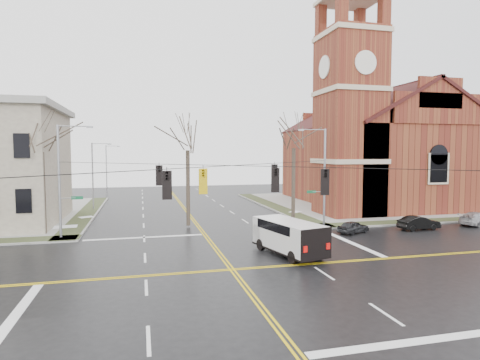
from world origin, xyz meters
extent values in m
plane|color=black|center=(0.00, 0.00, 0.00)|extent=(120.00, 120.00, 0.00)
cube|color=gray|center=(25.00, 25.00, 0.07)|extent=(30.00, 30.00, 0.15)
cube|color=#313C20|center=(11.20, 25.00, 0.15)|extent=(2.00, 30.00, 0.02)
cube|color=#313C20|center=(25.00, 11.20, 0.15)|extent=(30.00, 2.00, 0.02)
cube|color=#313C20|center=(-11.20, 25.00, 0.15)|extent=(2.00, 30.00, 0.02)
cube|color=gold|center=(-0.12, 0.00, 0.01)|extent=(0.12, 100.00, 0.01)
cube|color=gold|center=(0.12, 0.00, 0.01)|extent=(0.12, 100.00, 0.01)
cube|color=gold|center=(0.00, -0.12, 0.01)|extent=(100.00, 0.12, 0.01)
cube|color=gold|center=(0.00, 0.12, 0.01)|extent=(100.00, 0.12, 0.01)
cube|color=silver|center=(5.00, -10.50, 0.01)|extent=(9.50, 0.50, 0.01)
cube|color=silver|center=(-5.00, 10.50, 0.01)|extent=(9.50, 0.50, 0.01)
cube|color=silver|center=(-10.50, -5.00, 0.01)|extent=(0.50, 9.50, 0.01)
cube|color=silver|center=(10.50, 5.00, 0.01)|extent=(0.50, 9.50, 0.01)
cube|color=maroon|center=(17.00, 17.00, 10.00)|extent=(6.00, 6.00, 20.00)
cube|color=#C6B598|center=(17.00, 17.00, 19.50)|extent=(6.30, 6.30, 0.50)
cylinder|color=silver|center=(17.00, 13.95, 16.00)|extent=(2.40, 0.15, 2.40)
cylinder|color=silver|center=(13.95, 17.00, 16.00)|extent=(0.15, 2.40, 2.40)
cube|color=maroon|center=(26.00, 26.00, 5.00)|extent=(18.00, 24.00, 10.00)
cube|color=maroon|center=(16.80, 20.00, 2.20)|extent=(2.00, 5.00, 4.40)
cylinder|color=gray|center=(11.50, 11.50, 4.65)|extent=(0.20, 0.20, 9.00)
cylinder|color=gray|center=(10.90, 11.50, 3.30)|extent=(1.20, 0.06, 0.06)
cube|color=#0E5430|center=(10.20, 11.50, 3.30)|extent=(0.90, 0.04, 0.25)
cylinder|color=gray|center=(10.30, 11.50, 9.05)|extent=(2.40, 0.08, 0.08)
cube|color=gray|center=(9.10, 11.50, 9.00)|extent=(0.50, 0.22, 0.15)
cylinder|color=gray|center=(-11.50, 11.50, 4.65)|extent=(0.20, 0.20, 9.00)
cylinder|color=gray|center=(-10.90, 11.50, 3.30)|extent=(1.20, 0.06, 0.06)
cube|color=#0E5430|center=(-10.20, 11.50, 3.30)|extent=(0.90, 0.04, 0.25)
cylinder|color=gray|center=(-10.30, 11.50, 9.05)|extent=(2.40, 0.08, 0.08)
cube|color=gray|center=(-9.10, 11.50, 9.00)|extent=(0.50, 0.22, 0.15)
cylinder|color=black|center=(0.00, 0.00, 6.20)|extent=(23.02, 23.02, 0.03)
cylinder|color=black|center=(0.00, 0.00, 6.20)|extent=(23.02, 23.02, 0.03)
imported|color=black|center=(-4.00, -4.00, 5.45)|extent=(0.21, 0.26, 1.30)
imported|color=black|center=(4.00, 4.00, 5.45)|extent=(0.21, 0.26, 1.30)
imported|color=gold|center=(-2.00, -2.00, 5.45)|extent=(0.21, 0.26, 1.30)
imported|color=black|center=(-4.00, 4.00, 5.45)|extent=(0.21, 0.26, 1.30)
imported|color=black|center=(4.00, -4.00, 5.45)|extent=(0.21, 0.26, 1.30)
imported|color=black|center=(2.00, -2.00, 5.45)|extent=(0.21, 0.26, 1.30)
cylinder|color=gray|center=(-10.80, 28.00, 4.10)|extent=(0.16, 0.16, 8.00)
cylinder|color=gray|center=(-9.80, 28.00, 8.00)|extent=(2.00, 0.07, 0.07)
cube|color=gray|center=(-8.80, 28.00, 7.95)|extent=(0.45, 0.20, 0.13)
cylinder|color=gray|center=(-10.80, 48.00, 4.10)|extent=(0.16, 0.16, 8.00)
cylinder|color=gray|center=(-9.80, 48.00, 8.00)|extent=(2.00, 0.07, 0.07)
cube|color=gray|center=(-8.80, 48.00, 7.95)|extent=(0.45, 0.20, 0.13)
cube|color=white|center=(4.54, 2.49, 1.35)|extent=(3.64, 6.32, 1.91)
cube|color=white|center=(3.96, 4.89, 1.07)|extent=(2.47, 1.52, 1.35)
cube|color=black|center=(3.86, 5.28, 1.68)|extent=(2.05, 0.62, 0.90)
cube|color=black|center=(4.49, 2.71, 1.96)|extent=(3.21, 4.47, 0.62)
cube|color=#B70C0A|center=(4.40, -0.66, 1.12)|extent=(0.28, 0.14, 0.38)
cube|color=#B70C0A|center=(6.10, -0.24, 1.12)|extent=(0.28, 0.14, 0.38)
cube|color=black|center=(4.54, 2.49, 0.37)|extent=(3.71, 6.39, 0.11)
cylinder|color=black|center=(3.07, 4.16, 0.40)|extent=(0.47, 0.85, 0.81)
cylinder|color=black|center=(5.08, 4.65, 0.40)|extent=(0.47, 0.85, 0.81)
cylinder|color=black|center=(4.00, 0.34, 0.40)|extent=(0.47, 0.85, 0.81)
cylinder|color=black|center=(6.01, 0.83, 0.40)|extent=(0.47, 0.85, 0.81)
imported|color=black|center=(12.54, 7.96, 0.54)|extent=(3.41, 2.41, 1.08)
imported|color=black|center=(19.04, 7.89, 0.63)|extent=(3.85, 1.49, 1.25)
imported|color=#AAAAAD|center=(26.07, 8.50, 0.64)|extent=(4.72, 2.99, 1.27)
cylinder|color=#342A21|center=(-13.13, 13.45, 3.57)|extent=(0.36, 0.36, 6.85)
cylinder|color=#342A21|center=(-0.95, 14.19, 3.65)|extent=(0.36, 0.36, 7.00)
cylinder|color=#342A21|center=(8.95, 12.91, 3.76)|extent=(0.36, 0.36, 7.22)
camera|label=1|loc=(-5.17, -22.84, 6.99)|focal=30.00mm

